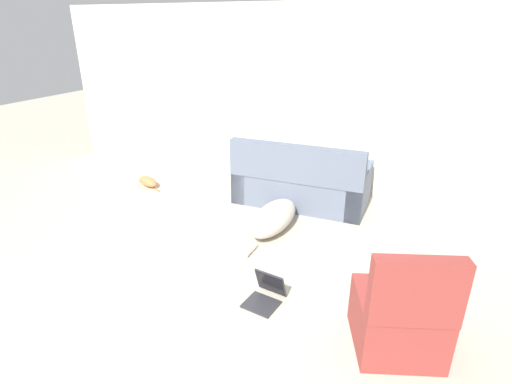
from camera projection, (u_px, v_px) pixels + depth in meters
The scene contains 7 objects.
ground_plane at pixel (147, 327), 3.26m from camera, with size 20.00×20.00×0.00m, color #BCB29E.
wall_back at pixel (289, 99), 5.76m from camera, with size 7.72×0.06×2.56m.
couch at pixel (301, 183), 5.42m from camera, with size 1.75×0.91×0.91m.
dog at pixel (275, 216), 4.83m from camera, with size 0.46×1.44×0.28m.
cat at pixel (148, 181), 6.06m from camera, with size 0.55×0.33×0.14m.
laptop_open at pixel (267, 292), 3.55m from camera, with size 0.34×0.38×0.26m.
side_chair at pixel (400, 317), 2.93m from camera, with size 0.78×0.78×0.92m.
Camera 1 is at (1.82, -2.02, 2.29)m, focal length 28.00 mm.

